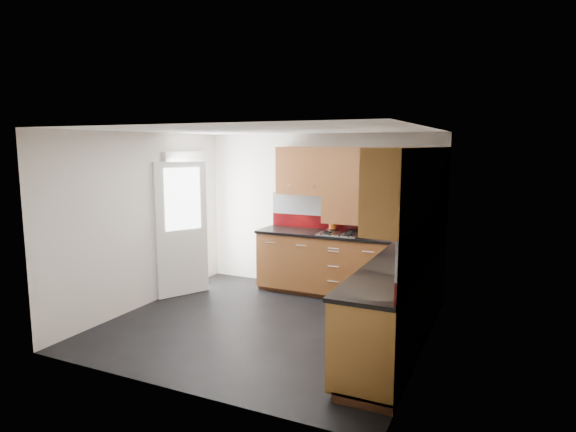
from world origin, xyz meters
The scene contains 14 objects.
room centered at (0.00, 0.00, 1.50)m, with size 4.00×3.80×2.64m.
base_cabinets centered at (1.07, 0.72, 0.44)m, with size 2.70×3.20×0.95m.
countertop centered at (1.05, 0.70, 0.92)m, with size 2.72×3.22×0.04m.
backsplash centered at (1.28, 0.93, 1.21)m, with size 2.70×3.20×0.54m.
upper_cabinets centered at (1.23, 0.78, 1.84)m, with size 2.50×3.20×0.72m.
extractor_hood centered at (0.45, 1.64, 1.28)m, with size 0.60×0.33×0.40m, color #582A13.
glass_cabinet centered at (1.71, 1.07, 1.87)m, with size 0.32×0.80×0.66m.
back_door centered at (-1.78, 0.75, 1.03)m, with size 0.42×1.19×2.04m.
gas_hob centered at (0.45, 1.47, 0.96)m, with size 0.59×0.52×0.05m.
utensil_pot centered at (0.28, 1.62, 1.03)m, with size 0.11×0.11×0.40m.
toaster centered at (1.66, 1.65, 1.02)m, with size 0.26×0.20×0.17m.
food_processor centered at (1.57, 0.98, 1.07)m, with size 0.17×0.17×0.28m.
paper_towel centered at (1.71, 0.73, 1.06)m, with size 0.12×0.12×0.24m, color white.
orange_cloth centered at (1.57, 1.08, 0.95)m, with size 0.13×0.11×0.01m, color #D56217.
Camera 1 is at (2.67, -5.10, 2.22)m, focal length 30.00 mm.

